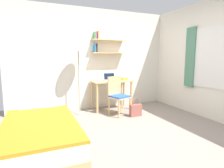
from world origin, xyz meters
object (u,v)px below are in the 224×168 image
at_px(water_bottle, 98,77).
at_px(desk, 112,86).
at_px(book_stack, 124,79).
at_px(standing_lamp, 78,50).
at_px(bed, 40,135).
at_px(handbag, 136,110).
at_px(desk_chair, 118,94).
at_px(laptop, 110,78).

bearing_deg(water_bottle, desk, -11.17).
bearing_deg(book_stack, desk, -173.64).
height_order(standing_lamp, water_bottle, standing_lamp).
relative_size(desk, book_stack, 4.83).
distance_m(bed, water_bottle, 2.36).
bearing_deg(handbag, bed, -156.83).
bearing_deg(desk, desk_chair, -94.86).
distance_m(standing_lamp, handbag, 1.93).
relative_size(desk, handbag, 2.42).
height_order(water_bottle, handbag, water_bottle).
bearing_deg(bed, desk, 42.82).
xyz_separation_m(laptop, book_stack, (0.40, -0.01, -0.03)).
xyz_separation_m(bed, handbag, (2.08, 0.89, -0.09)).
height_order(desk, desk_chair, desk_chair).
bearing_deg(standing_lamp, desk, 3.66).
bearing_deg(water_bottle, standing_lamp, -166.87).
distance_m(desk, water_bottle, 0.43).
xyz_separation_m(desk, water_bottle, (-0.34, 0.07, 0.26)).
height_order(desk_chair, book_stack, desk_chair).
height_order(bed, handbag, bed).
distance_m(bed, laptop, 2.53).
xyz_separation_m(bed, laptop, (1.77, 1.72, 0.57)).
xyz_separation_m(standing_lamp, handbag, (1.14, -0.72, -1.38)).
bearing_deg(desk, book_stack, 6.36).
bearing_deg(handbag, laptop, 110.59).
distance_m(desk_chair, handbag, 0.55).
height_order(water_bottle, book_stack, water_bottle).
bearing_deg(book_stack, water_bottle, 177.95).
xyz_separation_m(desk, handbag, (0.28, -0.78, -0.46)).
relative_size(desk, water_bottle, 4.78).
distance_m(desk_chair, standing_lamp, 1.39).
height_order(desk_chair, laptop, laptop).
bearing_deg(bed, water_bottle, 49.92).
height_order(bed, desk, desk).
relative_size(book_stack, handbag, 0.50).
bearing_deg(desk_chair, bed, -146.06).
xyz_separation_m(standing_lamp, book_stack, (1.24, 0.10, -0.74)).
bearing_deg(standing_lamp, handbag, -32.33).
xyz_separation_m(laptop, handbag, (0.31, -0.83, -0.66)).
xyz_separation_m(laptop, water_bottle, (-0.31, 0.02, 0.06)).
bearing_deg(book_stack, standing_lamp, -175.53).
bearing_deg(desk_chair, desk, 85.14).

